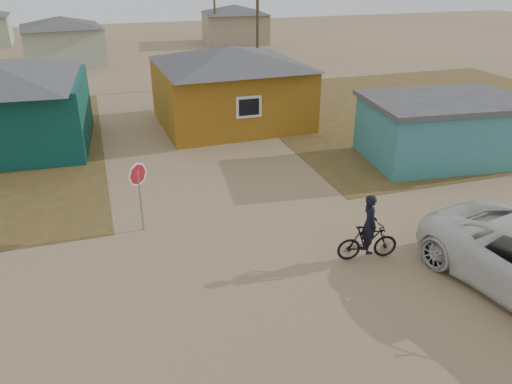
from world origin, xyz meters
TOP-DOWN VIEW (x-y plane):
  - ground at (0.00, 0.00)m, footprint 120.00×120.00m
  - grass_ne at (14.00, 13.00)m, footprint 20.00×18.00m
  - house_yellow at (2.50, 14.00)m, footprint 7.72×6.76m
  - shed_turquoise at (9.50, 6.50)m, footprint 6.71×4.93m
  - house_pale_west at (-6.00, 34.00)m, footprint 7.04×6.15m
  - house_beige_east at (10.00, 40.00)m, footprint 6.95×6.05m
  - utility_pole_near at (6.50, 22.00)m, footprint 1.40×0.20m
  - utility_pole_far at (7.50, 38.00)m, footprint 1.40×0.20m
  - stop_sign at (-3.09, 4.06)m, footprint 0.72×0.26m
  - cyclist at (2.74, 0.46)m, footprint 1.81×0.74m

SIDE VIEW (x-z plane):
  - ground at x=0.00m, z-range 0.00..0.00m
  - grass_ne at x=14.00m, z-range 0.00..0.01m
  - cyclist at x=2.74m, z-range -0.27..1.71m
  - shed_turquoise at x=9.50m, z-range 0.01..2.61m
  - stop_sign at x=-3.09m, z-range 0.55..2.82m
  - house_pale_west at x=-6.00m, z-range 0.06..3.66m
  - house_beige_east at x=10.00m, z-range 0.06..3.66m
  - house_yellow at x=2.50m, z-range 0.05..3.95m
  - utility_pole_near at x=6.50m, z-range 0.14..8.14m
  - utility_pole_far at x=7.50m, z-range 0.14..8.14m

